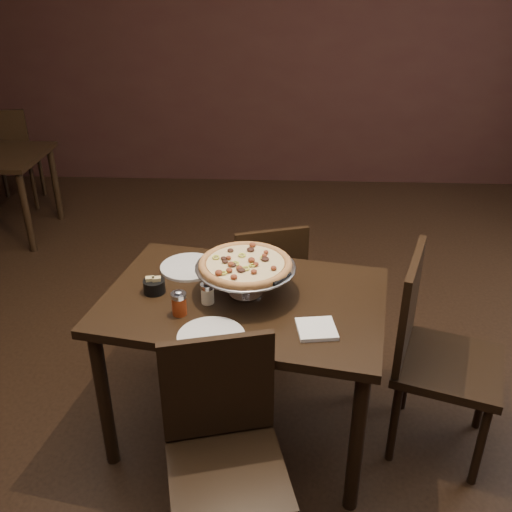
{
  "coord_description": "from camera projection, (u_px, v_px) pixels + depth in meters",
  "views": [
    {
      "loc": [
        0.21,
        -2.04,
        2.04
      ],
      "look_at": [
        0.11,
        0.08,
        0.92
      ],
      "focal_mm": 40.0,
      "sensor_mm": 36.0,
      "label": 1
    }
  ],
  "objects": [
    {
      "name": "chair_far",
      "position": [
        266.0,
        284.0,
        3.11
      ],
      "size": [
        0.48,
        0.48,
        0.82
      ],
      "rotation": [
        0.0,
        0.0,
        3.44
      ],
      "color": "black",
      "rests_on": "ground"
    },
    {
      "name": "parmesan_shaker",
      "position": [
        207.0,
        293.0,
        2.38
      ],
      "size": [
        0.06,
        0.06,
        0.1
      ],
      "color": "beige",
      "rests_on": "dining_table"
    },
    {
      "name": "chair_near",
      "position": [
        224.0,
        448.0,
        2.03
      ],
      "size": [
        0.5,
        0.5,
        0.88
      ],
      "rotation": [
        0.0,
        0.0,
        0.25
      ],
      "color": "black",
      "rests_on": "ground"
    },
    {
      "name": "chair_side",
      "position": [
        433.0,
        349.0,
        2.48
      ],
      "size": [
        0.56,
        0.56,
        0.95
      ],
      "rotation": [
        0.0,
        0.0,
        1.24
      ],
      "color": "black",
      "rests_on": "ground"
    },
    {
      "name": "bg_chair_far",
      "position": [
        10.0,
        154.0,
        5.02
      ],
      "size": [
        0.49,
        0.49,
        0.91
      ],
      "rotation": [
        0.0,
        0.0,
        3.32
      ],
      "color": "black",
      "rests_on": "ground"
    },
    {
      "name": "napkin_stack",
      "position": [
        316.0,
        329.0,
        2.22
      ],
      "size": [
        0.17,
        0.17,
        0.02
      ],
      "primitive_type": "cube",
      "rotation": [
        0.0,
        0.0,
        0.14
      ],
      "color": "white",
      "rests_on": "dining_table"
    },
    {
      "name": "pepper_flake_shaker",
      "position": [
        179.0,
        303.0,
        2.3
      ],
      "size": [
        0.06,
        0.06,
        0.11
      ],
      "color": "maroon",
      "rests_on": "dining_table"
    },
    {
      "name": "plate_near",
      "position": [
        211.0,
        337.0,
        2.17
      ],
      "size": [
        0.26,
        0.26,
        0.01
      ],
      "primitive_type": "cylinder",
      "color": "silver",
      "rests_on": "dining_table"
    },
    {
      "name": "plate_left",
      "position": [
        189.0,
        267.0,
        2.66
      ],
      "size": [
        0.27,
        0.27,
        0.01
      ],
      "primitive_type": "cylinder",
      "color": "silver",
      "rests_on": "dining_table"
    },
    {
      "name": "packet_caddy",
      "position": [
        154.0,
        286.0,
        2.46
      ],
      "size": [
        0.09,
        0.09,
        0.07
      ],
      "rotation": [
        0.0,
        0.0,
        0.25
      ],
      "color": "black",
      "rests_on": "dining_table"
    },
    {
      "name": "serving_spatula",
      "position": [
        282.0,
        280.0,
        2.29
      ],
      "size": [
        0.15,
        0.15,
        0.02
      ],
      "rotation": [
        0.0,
        0.0,
        -0.6
      ],
      "color": "#ACADB3",
      "rests_on": "pizza_stand"
    },
    {
      "name": "room",
      "position": [
        243.0,
        148.0,
        2.13
      ],
      "size": [
        6.04,
        7.04,
        2.84
      ],
      "color": "black",
      "rests_on": "ground"
    },
    {
      "name": "pizza_stand",
      "position": [
        245.0,
        265.0,
        2.4
      ],
      "size": [
        0.43,
        0.43,
        0.18
      ],
      "color": "#ACADB3",
      "rests_on": "dining_table"
    },
    {
      "name": "dining_table",
      "position": [
        244.0,
        316.0,
        2.49
      ],
      "size": [
        1.32,
        1.0,
        0.74
      ],
      "rotation": [
        0.0,
        0.0,
        -0.18
      ],
      "color": "black",
      "rests_on": "ground"
    }
  ]
}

